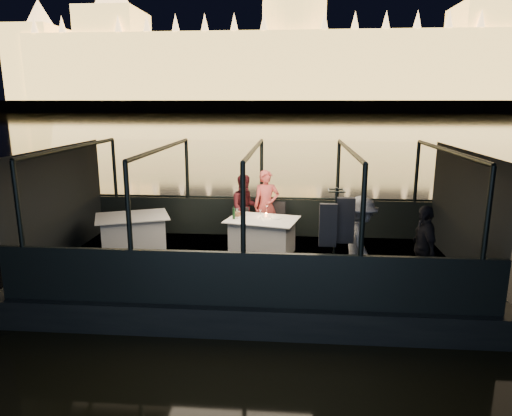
# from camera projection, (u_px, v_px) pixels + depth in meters

# --- Properties ---
(river_water) EXTENTS (500.00, 500.00, 0.00)m
(river_water) POSITION_uv_depth(u_px,v_px,m) (290.00, 121.00, 86.98)
(river_water) COLOR black
(river_water) RESTS_ON ground
(boat_hull) EXTENTS (8.60, 4.40, 1.00)m
(boat_hull) POSITION_uv_depth(u_px,v_px,m) (254.00, 286.00, 9.35)
(boat_hull) COLOR black
(boat_hull) RESTS_ON river_water
(boat_deck) EXTENTS (8.00, 4.00, 0.04)m
(boat_deck) POSITION_uv_depth(u_px,v_px,m) (254.00, 264.00, 9.24)
(boat_deck) COLOR black
(boat_deck) RESTS_ON boat_hull
(gunwale_port) EXTENTS (8.00, 0.08, 0.90)m
(gunwale_port) POSITION_uv_depth(u_px,v_px,m) (261.00, 217.00, 11.08)
(gunwale_port) COLOR black
(gunwale_port) RESTS_ON boat_deck
(gunwale_starboard) EXTENTS (8.00, 0.08, 0.90)m
(gunwale_starboard) POSITION_uv_depth(u_px,v_px,m) (243.00, 279.00, 7.20)
(gunwale_starboard) COLOR black
(gunwale_starboard) RESTS_ON boat_deck
(cabin_glass_port) EXTENTS (8.00, 0.02, 1.40)m
(cabin_glass_port) POSITION_uv_depth(u_px,v_px,m) (262.00, 170.00, 10.82)
(cabin_glass_port) COLOR #99B2B2
(cabin_glass_port) RESTS_ON gunwale_port
(cabin_glass_starboard) EXTENTS (8.00, 0.02, 1.40)m
(cabin_glass_starboard) POSITION_uv_depth(u_px,v_px,m) (243.00, 209.00, 6.93)
(cabin_glass_starboard) COLOR #99B2B2
(cabin_glass_starboard) RESTS_ON gunwale_starboard
(cabin_roof_glass) EXTENTS (8.00, 4.00, 0.02)m
(cabin_roof_glass) POSITION_uv_depth(u_px,v_px,m) (254.00, 149.00, 8.72)
(cabin_roof_glass) COLOR #99B2B2
(cabin_roof_glass) RESTS_ON boat_deck
(end_wall_fore) EXTENTS (0.02, 4.00, 2.30)m
(end_wall_fore) POSITION_uv_depth(u_px,v_px,m) (59.00, 204.00, 9.30)
(end_wall_fore) COLOR black
(end_wall_fore) RESTS_ON boat_deck
(end_wall_aft) EXTENTS (0.02, 4.00, 2.30)m
(end_wall_aft) POSITION_uv_depth(u_px,v_px,m) (464.00, 212.00, 8.66)
(end_wall_aft) COLOR black
(end_wall_aft) RESTS_ON boat_deck
(canopy_ribs) EXTENTS (8.00, 4.00, 2.30)m
(canopy_ribs) POSITION_uv_depth(u_px,v_px,m) (254.00, 208.00, 8.98)
(canopy_ribs) COLOR black
(canopy_ribs) RESTS_ON boat_deck
(embankment) EXTENTS (400.00, 140.00, 6.00)m
(embankment) POSITION_uv_depth(u_px,v_px,m) (293.00, 107.00, 212.89)
(embankment) COLOR #423D33
(embankment) RESTS_ON ground
(parliament_building) EXTENTS (220.00, 32.00, 60.00)m
(parliament_building) POSITION_uv_depth(u_px,v_px,m) (294.00, 33.00, 172.53)
(parliament_building) COLOR #F2D18C
(parliament_building) RESTS_ON embankment
(dining_table_central) EXTENTS (1.65, 1.35, 0.77)m
(dining_table_central) POSITION_uv_depth(u_px,v_px,m) (262.00, 236.00, 9.73)
(dining_table_central) COLOR silver
(dining_table_central) RESTS_ON boat_deck
(dining_table_aft) EXTENTS (1.81, 1.58, 0.80)m
(dining_table_aft) POSITION_uv_depth(u_px,v_px,m) (133.00, 234.00, 9.88)
(dining_table_aft) COLOR silver
(dining_table_aft) RESTS_ON boat_deck
(chair_port_left) EXTENTS (0.47, 0.47, 0.82)m
(chair_port_left) POSITION_uv_depth(u_px,v_px,m) (239.00, 226.00, 10.29)
(chair_port_left) COLOR black
(chair_port_left) RESTS_ON boat_deck
(chair_port_right) EXTENTS (0.52, 0.52, 0.91)m
(chair_port_right) POSITION_uv_depth(u_px,v_px,m) (276.00, 223.00, 10.51)
(chair_port_right) COLOR black
(chair_port_right) RESTS_ON boat_deck
(coat_stand) EXTENTS (0.58, 0.50, 1.83)m
(coat_stand) POSITION_uv_depth(u_px,v_px,m) (334.00, 243.00, 7.58)
(coat_stand) COLOR black
(coat_stand) RESTS_ON boat_deck
(person_woman_coral) EXTENTS (0.66, 0.51, 1.66)m
(person_woman_coral) POSITION_uv_depth(u_px,v_px,m) (266.00, 209.00, 10.60)
(person_woman_coral) COLOR #E85954
(person_woman_coral) RESTS_ON boat_deck
(person_man_maroon) EXTENTS (0.90, 0.80, 1.55)m
(person_man_maroon) POSITION_uv_depth(u_px,v_px,m) (245.00, 209.00, 10.57)
(person_man_maroon) COLOR #421217
(person_man_maroon) RESTS_ON boat_deck
(passenger_stripe) EXTENTS (0.73, 1.12, 1.62)m
(passenger_stripe) POSITION_uv_depth(u_px,v_px,m) (360.00, 240.00, 7.89)
(passenger_stripe) COLOR white
(passenger_stripe) RESTS_ON boat_deck
(passenger_dark) EXTENTS (0.43, 0.91, 1.50)m
(passenger_dark) POSITION_uv_depth(u_px,v_px,m) (424.00, 242.00, 7.77)
(passenger_dark) COLOR black
(passenger_dark) RESTS_ON boat_deck
(wine_bottle) EXTENTS (0.07, 0.07, 0.28)m
(wine_bottle) POSITION_uv_depth(u_px,v_px,m) (234.00, 212.00, 9.61)
(wine_bottle) COLOR #123317
(wine_bottle) RESTS_ON dining_table_central
(bread_basket) EXTENTS (0.20, 0.20, 0.07)m
(bread_basket) POSITION_uv_depth(u_px,v_px,m) (237.00, 214.00, 9.90)
(bread_basket) COLOR brown
(bread_basket) RESTS_ON dining_table_central
(amber_candle) EXTENTS (0.07, 0.07, 0.08)m
(amber_candle) POSITION_uv_depth(u_px,v_px,m) (266.00, 215.00, 9.83)
(amber_candle) COLOR #FF893F
(amber_candle) RESTS_ON dining_table_central
(plate_near) EXTENTS (0.25, 0.25, 0.01)m
(plate_near) POSITION_uv_depth(u_px,v_px,m) (276.00, 218.00, 9.69)
(plate_near) COLOR white
(plate_near) RESTS_ON dining_table_central
(plate_far) EXTENTS (0.26, 0.26, 0.01)m
(plate_far) POSITION_uv_depth(u_px,v_px,m) (243.00, 215.00, 9.94)
(plate_far) COLOR white
(plate_far) RESTS_ON dining_table_central
(wine_glass_white) EXTENTS (0.07, 0.07, 0.20)m
(wine_glass_white) POSITION_uv_depth(u_px,v_px,m) (237.00, 214.00, 9.67)
(wine_glass_white) COLOR white
(wine_glass_white) RESTS_ON dining_table_central
(wine_glass_red) EXTENTS (0.08, 0.08, 0.20)m
(wine_glass_red) POSITION_uv_depth(u_px,v_px,m) (267.00, 210.00, 10.02)
(wine_glass_red) COLOR silver
(wine_glass_red) RESTS_ON dining_table_central
(wine_glass_empty) EXTENTS (0.08, 0.08, 0.18)m
(wine_glass_empty) POSITION_uv_depth(u_px,v_px,m) (260.00, 214.00, 9.67)
(wine_glass_empty) COLOR silver
(wine_glass_empty) RESTS_ON dining_table_central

